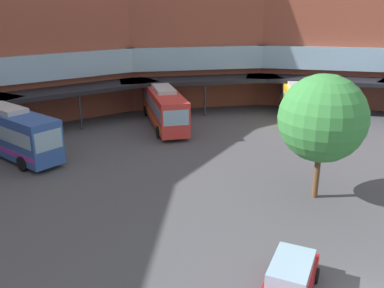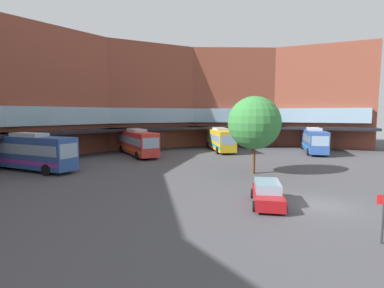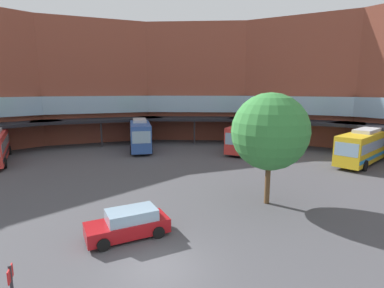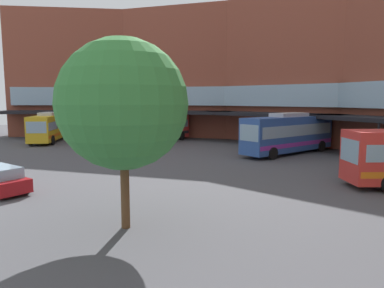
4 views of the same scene
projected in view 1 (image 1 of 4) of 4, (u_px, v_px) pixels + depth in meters
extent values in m
cube|color=brown|center=(330.00, 27.00, 47.95)|extent=(16.07, 17.22, 17.84)
cube|color=#8CADC6|center=(328.00, 56.00, 48.44)|extent=(15.10, 16.04, 2.50)
cube|color=black|center=(329.00, 80.00, 45.08)|extent=(14.56, 15.90, 0.40)
cylinder|color=#2D2D33|center=(328.00, 100.00, 44.18)|extent=(0.20, 0.20, 3.57)
cube|color=brown|center=(193.00, 27.00, 48.19)|extent=(18.50, 12.76, 17.84)
cube|color=#8CADC6|center=(194.00, 55.00, 48.68)|extent=(17.00, 12.25, 2.50)
cube|color=black|center=(202.00, 80.00, 45.29)|extent=(17.67, 10.94, 0.40)
cylinder|color=#2D2D33|center=(205.00, 99.00, 44.38)|extent=(0.20, 0.20, 3.57)
cube|color=brown|center=(50.00, 30.00, 42.18)|extent=(17.59, 6.00, 17.84)
cube|color=#8CADC6|center=(55.00, 63.00, 42.76)|extent=(15.83, 6.24, 2.50)
cube|color=black|center=(72.00, 90.00, 40.08)|extent=(17.59, 4.00, 0.40)
cylinder|color=#2D2D33|center=(80.00, 112.00, 39.43)|extent=(0.20, 0.20, 3.57)
cube|color=red|center=(164.00, 106.00, 40.85)|extent=(6.71, 11.77, 3.11)
cube|color=#8CADC6|center=(164.00, 103.00, 40.73)|extent=(6.50, 11.14, 1.00)
cube|color=orange|center=(164.00, 115.00, 41.13)|extent=(6.65, 11.56, 0.37)
cube|color=#8CADC6|center=(176.00, 118.00, 35.42)|extent=(2.11, 0.95, 1.37)
cube|color=#B2B2B7|center=(164.00, 89.00, 40.29)|extent=(3.22, 4.56, 0.36)
cylinder|color=black|center=(186.00, 130.00, 37.93)|extent=(0.69, 1.13, 1.10)
cylinder|color=black|center=(158.00, 132.00, 37.36)|extent=(0.69, 1.13, 1.10)
cylinder|color=black|center=(169.00, 109.00, 45.22)|extent=(0.69, 1.13, 1.10)
cylinder|color=black|center=(146.00, 111.00, 44.65)|extent=(0.69, 1.13, 1.10)
cube|color=#2D519E|center=(8.00, 131.00, 32.81)|extent=(5.29, 11.60, 3.28)
cube|color=#8CADC6|center=(8.00, 126.00, 32.68)|extent=(5.17, 10.95, 1.05)
cube|color=purple|center=(10.00, 142.00, 33.11)|extent=(5.26, 11.38, 0.39)
cube|color=#8CADC6|center=(48.00, 140.00, 29.32)|extent=(2.11, 0.67, 1.44)
cube|color=#B2B2B7|center=(5.00, 108.00, 32.22)|extent=(2.71, 4.39, 0.36)
cylinder|color=black|center=(52.00, 155.00, 31.86)|extent=(0.57, 1.14, 1.10)
cylinder|color=black|center=(22.00, 164.00, 30.07)|extent=(0.57, 1.14, 1.10)
cylinder|color=black|center=(2.00, 135.00, 36.48)|extent=(0.57, 1.14, 1.10)
cube|color=gold|center=(297.00, 103.00, 42.47)|extent=(9.43, 9.85, 3.02)
cube|color=#8CADC6|center=(297.00, 99.00, 42.36)|extent=(9.01, 9.39, 0.97)
cube|color=#267FBF|center=(296.00, 111.00, 42.75)|extent=(9.30, 9.70, 0.36)
cube|color=#8CADC6|center=(304.00, 113.00, 37.17)|extent=(1.68, 1.58, 1.33)
cube|color=#B2B2B7|center=(298.00, 86.00, 41.93)|extent=(4.01, 4.12, 0.36)
cylinder|color=black|center=(314.00, 126.00, 39.19)|extent=(0.97, 1.01, 1.10)
cylinder|color=black|center=(287.00, 125.00, 39.49)|extent=(0.97, 1.01, 1.10)
cylinder|color=black|center=(303.00, 107.00, 46.31)|extent=(0.97, 1.01, 1.10)
cylinder|color=black|center=(281.00, 106.00, 46.61)|extent=(0.97, 1.01, 1.10)
cube|color=#A51419|center=(289.00, 285.00, 17.18)|extent=(4.71, 3.76, 0.75)
cube|color=#8CADC6|center=(291.00, 268.00, 17.18)|extent=(3.08, 2.69, 0.60)
cylinder|color=black|center=(316.00, 275.00, 18.16)|extent=(0.68, 0.52, 0.66)
cylinder|color=black|center=(275.00, 265.00, 18.85)|extent=(0.68, 0.52, 0.66)
cylinder|color=brown|center=(317.00, 170.00, 25.63)|extent=(0.36, 0.36, 3.67)
sphere|color=#38843D|center=(323.00, 118.00, 24.56)|extent=(5.27, 5.27, 5.27)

